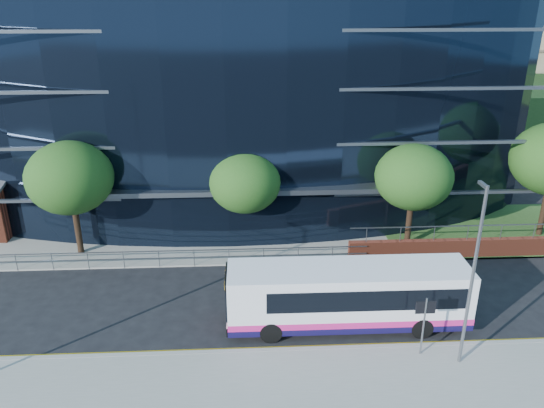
{
  "coord_description": "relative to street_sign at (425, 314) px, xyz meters",
  "views": [
    {
      "loc": [
        -2.94,
        -20.16,
        14.93
      ],
      "look_at": [
        -1.47,
        8.0,
        3.41
      ],
      "focal_mm": 35.0,
      "sensor_mm": 36.0,
      "label": 1
    }
  ],
  "objects": [
    {
      "name": "yellow_line_outer",
      "position": [
        -4.5,
        0.79,
        -2.14
      ],
      "size": [
        80.0,
        0.08,
        0.01
      ],
      "primitive_type": "cube",
      "color": "gold",
      "rests_on": "ground"
    },
    {
      "name": "street_sign",
      "position": [
        0.0,
        0.0,
        0.0
      ],
      "size": [
        0.85,
        0.09,
        2.8
      ],
      "color": "slate",
      "rests_on": "pavement_near"
    },
    {
      "name": "apartment_block",
      "position": [
        27.5,
        58.8,
        8.96
      ],
      "size": [
        60.0,
        42.0,
        30.0
      ],
      "color": "#2D511E",
      "rests_on": "ground"
    },
    {
      "name": "yellow_line_inner",
      "position": [
        -4.5,
        0.94,
        -2.14
      ],
      "size": [
        80.0,
        0.08,
        0.01
      ],
      "primitive_type": "cube",
      "color": "gold",
      "rests_on": "ground"
    },
    {
      "name": "tree_far_b",
      "position": [
        -7.5,
        11.09,
        2.06
      ],
      "size": [
        4.29,
        4.29,
        6.05
      ],
      "color": "black",
      "rests_on": "ground"
    },
    {
      "name": "far_forecourt",
      "position": [
        -10.5,
        12.59,
        -2.1
      ],
      "size": [
        50.0,
        8.0,
        0.1
      ],
      "primitive_type": "cube",
      "color": "gray",
      "rests_on": "ground"
    },
    {
      "name": "kerb",
      "position": [
        -4.5,
        0.59,
        -2.07
      ],
      "size": [
        80.0,
        0.25,
        0.16
      ],
      "primitive_type": "cube",
      "color": "gray",
      "rests_on": "ground"
    },
    {
      "name": "guard_railings",
      "position": [
        -12.5,
        8.59,
        -1.33
      ],
      "size": [
        24.0,
        0.05,
        1.1
      ],
      "color": "slate",
      "rests_on": "ground"
    },
    {
      "name": "tree_dist_e",
      "position": [
        19.5,
        41.59,
        2.39
      ],
      "size": [
        4.62,
        4.62,
        6.51
      ],
      "color": "black",
      "rests_on": "ground"
    },
    {
      "name": "ground",
      "position": [
        -4.5,
        1.59,
        -2.15
      ],
      "size": [
        200.0,
        200.0,
        0.0
      ],
      "primitive_type": "plane",
      "color": "black",
      "rests_on": "ground"
    },
    {
      "name": "city_bus",
      "position": [
        -2.68,
        2.5,
        -0.53
      ],
      "size": [
        11.31,
        2.65,
        3.05
      ],
      "rotation": [
        0.0,
        0.0,
        -0.0
      ],
      "color": "white",
      "rests_on": "ground"
    },
    {
      "name": "tree_far_c",
      "position": [
        2.5,
        10.59,
        2.39
      ],
      "size": [
        4.62,
        4.62,
        6.51
      ],
      "color": "black",
      "rests_on": "ground"
    },
    {
      "name": "streetlight_east",
      "position": [
        1.5,
        -0.59,
        2.29
      ],
      "size": [
        0.15,
        0.77,
        8.0
      ],
      "color": "slate",
      "rests_on": "pavement_near"
    },
    {
      "name": "glass_office",
      "position": [
        -8.5,
        22.44,
        5.85
      ],
      "size": [
        44.0,
        23.1,
        16.0
      ],
      "color": "black",
      "rests_on": "ground"
    },
    {
      "name": "tree_far_a",
      "position": [
        -17.5,
        10.59,
        2.71
      ],
      "size": [
        4.95,
        4.95,
        6.98
      ],
      "color": "black",
      "rests_on": "ground"
    }
  ]
}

